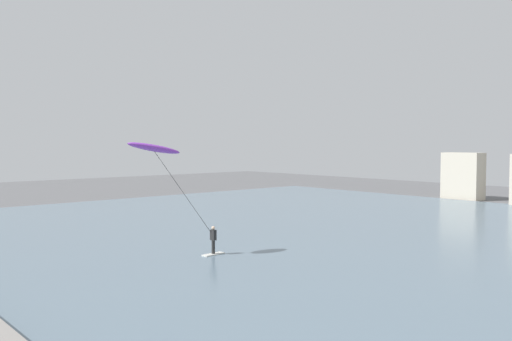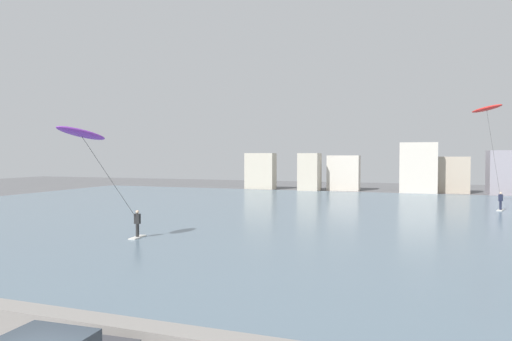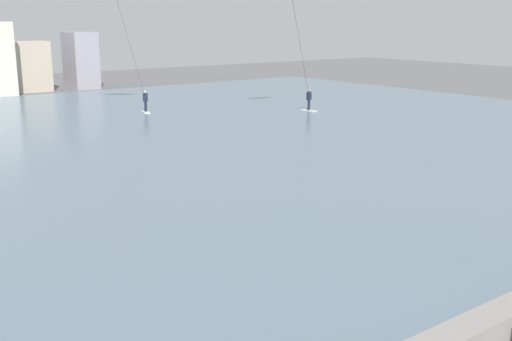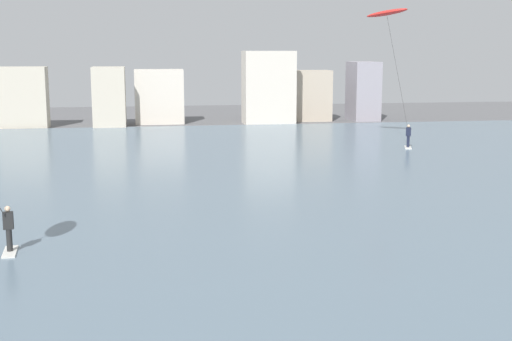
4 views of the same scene
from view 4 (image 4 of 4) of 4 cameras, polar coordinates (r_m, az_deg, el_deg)
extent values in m
cube|color=slate|center=(38.29, -0.82, -0.59)|extent=(84.00, 52.00, 0.10)
cube|color=beige|center=(65.68, -18.50, 5.66)|extent=(4.35, 2.30, 5.41)
cube|color=beige|center=(64.40, -11.87, 5.87)|extent=(2.87, 3.14, 5.39)
cube|color=beige|center=(66.77, -7.89, 5.99)|extent=(4.53, 2.62, 5.07)
cube|color=beige|center=(65.90, 1.03, 6.77)|extent=(4.72, 3.10, 6.78)
cube|color=#B7A893|center=(68.73, 4.30, 6.10)|extent=(4.23, 2.42, 4.91)
cube|color=gray|center=(70.25, 8.73, 6.43)|extent=(2.53, 3.88, 5.72)
cube|color=silver|center=(50.51, 12.27, 1.85)|extent=(0.84, 1.47, 0.06)
cylinder|color=#191E33|center=(50.46, 12.29, 2.32)|extent=(0.20, 0.20, 0.78)
cube|color=#191E33|center=(50.37, 12.32, 3.10)|extent=(0.39, 0.31, 0.60)
sphere|color=beige|center=(50.33, 12.34, 3.56)|extent=(0.20, 0.20, 0.20)
cylinder|color=#333333|center=(51.26, 11.46, 7.79)|extent=(0.87, 2.92, 8.21)
ellipsoid|color=red|center=(52.50, 10.62, 12.51)|extent=(3.02, 2.98, 0.80)
cube|color=silver|center=(25.71, -19.40, -6.26)|extent=(0.55, 1.43, 0.06)
cylinder|color=black|center=(25.60, -19.46, -5.36)|extent=(0.20, 0.20, 0.78)
cube|color=black|center=(25.44, -19.55, -3.86)|extent=(0.36, 0.25, 0.60)
sphere|color=beige|center=(25.35, -19.60, -2.96)|extent=(0.20, 0.20, 0.20)
camera|label=1|loc=(20.65, 63.95, 2.82)|focal=37.53mm
camera|label=2|loc=(11.10, 70.18, -7.49)|focal=31.16mm
camera|label=3|loc=(5.23, -48.01, 5.32)|focal=43.63mm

